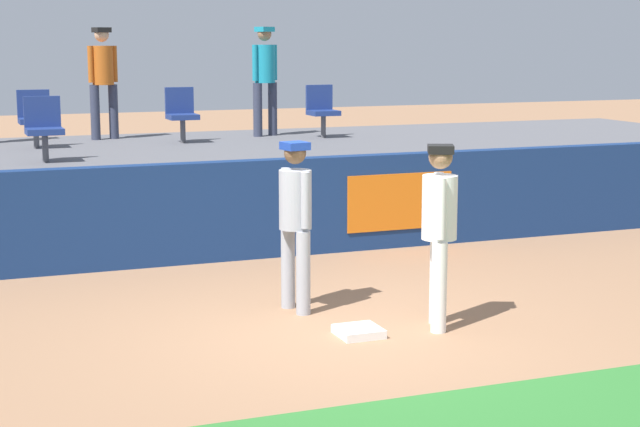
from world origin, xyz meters
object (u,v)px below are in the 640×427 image
object	(u,v)px
seat_back_right	(322,108)
spectator_casual	(103,75)
seat_front_left	(44,125)
spectator_capped	(265,73)
seat_back_center	(181,112)
seat_back_left	(35,115)
player_fielder_home	(440,223)
first_base	(359,332)
player_runner_visitor	(295,214)

from	to	relation	value
seat_back_right	spectator_casual	distance (m)	3.50
seat_front_left	spectator_capped	bearing A→B (deg)	31.93
seat_back_center	spectator_casual	xyz separation A→B (m)	(-1.02, 0.94, 0.54)
seat_back_left	seat_front_left	bearing A→B (deg)	-92.17
seat_back_left	spectator_casual	distance (m)	1.59
player_fielder_home	seat_front_left	size ratio (longest dim) A/B	2.10
player_fielder_home	seat_front_left	bearing A→B (deg)	-124.63
seat_back_left	seat_back_center	bearing A→B (deg)	-0.01
player_fielder_home	seat_back_right	bearing A→B (deg)	-167.80
first_base	player_runner_visitor	xyz separation A→B (m)	(-0.25, 1.05, 0.96)
first_base	seat_back_center	bearing A→B (deg)	89.95
spectator_capped	first_base	bearing A→B (deg)	57.11
spectator_casual	first_base	bearing A→B (deg)	82.05
seat_front_left	seat_back_left	xyz separation A→B (m)	(0.07, 1.80, -0.00)
first_base	seat_back_left	bearing A→B (deg)	107.47
player_runner_visitor	seat_back_center	world-z (taller)	seat_back_center
first_base	spectator_casual	xyz separation A→B (m)	(-1.01, 7.83, 2.14)
player_fielder_home	first_base	bearing A→B (deg)	-66.14
player_runner_visitor	spectator_capped	bearing A→B (deg)	154.32
seat_back_left	player_fielder_home	bearing A→B (deg)	-66.54
player_fielder_home	spectator_capped	distance (m)	7.58
first_base	spectator_casual	bearing A→B (deg)	97.35
first_base	seat_back_left	xyz separation A→B (m)	(-2.17, 6.89, 1.60)
spectator_capped	spectator_casual	xyz separation A→B (m)	(-2.55, 0.39, -0.01)
seat_back_center	seat_back_right	bearing A→B (deg)	0.00
player_fielder_home	spectator_casual	xyz separation A→B (m)	(-1.84, 7.84, 1.16)
first_base	seat_back_left	size ratio (longest dim) A/B	0.48
player_runner_visitor	seat_front_left	size ratio (longest dim) A/B	2.06
seat_front_left	seat_back_right	bearing A→B (deg)	21.57
seat_back_left	spectator_casual	world-z (taller)	spectator_casual
seat_back_center	seat_back_left	bearing A→B (deg)	179.99
player_runner_visitor	seat_back_right	xyz separation A→B (m)	(2.56, 5.85, 0.64)
player_fielder_home	seat_back_center	bearing A→B (deg)	-148.85
seat_back_center	spectator_capped	size ratio (longest dim) A/B	0.48
player_fielder_home	spectator_capped	xyz separation A→B (m)	(0.71, 7.45, 1.17)
first_base	spectator_casual	size ratio (longest dim) A/B	0.23
seat_back_center	spectator_casual	world-z (taller)	spectator_casual
player_runner_visitor	seat_front_left	distance (m)	4.55
seat_back_left	spectator_capped	distance (m)	3.79
seat_back_right	spectator_capped	distance (m)	1.10
first_base	seat_back_right	size ratio (longest dim) A/B	0.48
spectator_casual	player_fielder_home	bearing A→B (deg)	87.87
seat_back_left	seat_back_center	size ratio (longest dim) A/B	1.00
seat_front_left	spectator_casual	distance (m)	3.05
first_base	seat_front_left	bearing A→B (deg)	113.72
seat_back_left	seat_back_right	bearing A→B (deg)	-0.00
seat_front_left	seat_back_center	distance (m)	2.88
spectator_capped	spectator_casual	world-z (taller)	spectator_capped
player_runner_visitor	seat_back_left	bearing A→B (deg)	-171.90
player_fielder_home	seat_front_left	distance (m)	5.98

